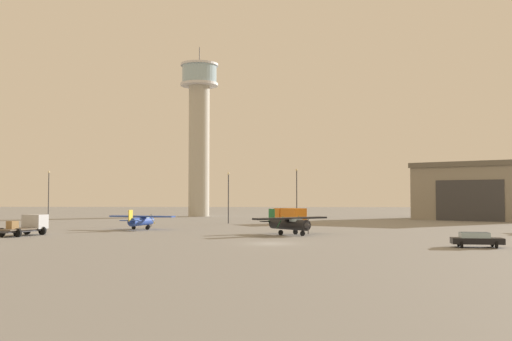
# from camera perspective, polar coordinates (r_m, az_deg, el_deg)

# --- Properties ---
(ground_plane) EXTENTS (400.00, 400.00, 0.00)m
(ground_plane) POSITION_cam_1_polar(r_m,az_deg,el_deg) (58.35, 1.51, -7.07)
(ground_plane) COLOR gray
(control_tower) EXTENTS (8.81, 8.81, 39.76)m
(control_tower) POSITION_cam_1_polar(r_m,az_deg,el_deg) (138.78, -5.52, 4.34)
(control_tower) COLOR #B2AD9E
(control_tower) RESTS_ON ground_plane
(hangar) EXTENTS (31.09, 30.24, 11.33)m
(hangar) POSITION_cam_1_polar(r_m,az_deg,el_deg) (127.66, 21.18, -1.88)
(hangar) COLOR gray
(hangar) RESTS_ON ground_plane
(airplane_black) EXTENTS (9.06, 8.14, 3.08)m
(airplane_black) POSITION_cam_1_polar(r_m,az_deg,el_deg) (71.43, 3.18, -5.08)
(airplane_black) COLOR black
(airplane_black) RESTS_ON ground_plane
(airplane_blue) EXTENTS (9.56, 7.47, 2.81)m
(airplane_blue) POSITION_cam_1_polar(r_m,az_deg,el_deg) (83.94, -11.07, -4.74)
(airplane_blue) COLOR #2847A8
(airplane_blue) RESTS_ON ground_plane
(truck_flatbed_silver) EXTENTS (4.46, 6.85, 2.44)m
(truck_flatbed_silver) POSITION_cam_1_polar(r_m,az_deg,el_deg) (75.51, -21.22, -4.96)
(truck_flatbed_silver) COLOR #38383D
(truck_flatbed_silver) RESTS_ON ground_plane
(truck_box_orange) EXTENTS (5.56, 6.95, 2.69)m
(truck_box_orange) POSITION_cam_1_polar(r_m,az_deg,el_deg) (98.64, 3.30, -4.30)
(truck_box_orange) COLOR #38383D
(truck_box_orange) RESTS_ON ground_plane
(car_black) EXTENTS (4.67, 2.60, 1.37)m
(car_black) POSITION_cam_1_polar(r_m,az_deg,el_deg) (57.40, 20.53, -6.25)
(car_black) COLOR black
(car_black) RESTS_ON ground_plane
(light_post_west) EXTENTS (0.44, 0.44, 9.58)m
(light_post_west) POSITION_cam_1_polar(r_m,az_deg,el_deg) (121.07, -19.43, -1.91)
(light_post_west) COLOR #38383D
(light_post_west) RESTS_ON ground_plane
(light_post_east) EXTENTS (0.44, 0.44, 8.78)m
(light_post_east) POSITION_cam_1_polar(r_m,az_deg,el_deg) (100.91, -2.69, -2.19)
(light_post_east) COLOR #38383D
(light_post_east) RESTS_ON ground_plane
(light_post_north) EXTENTS (0.44, 0.44, 9.57)m
(light_post_north) POSITION_cam_1_polar(r_m,az_deg,el_deg) (104.74, 3.96, -1.97)
(light_post_north) COLOR #38383D
(light_post_north) RESTS_ON ground_plane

